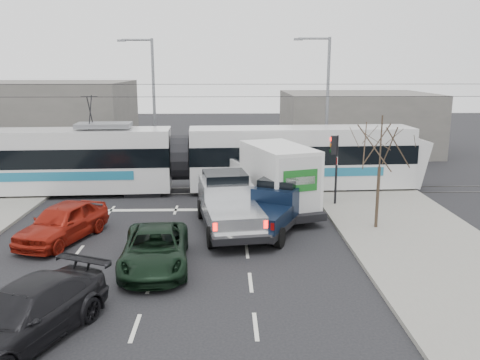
{
  "coord_description": "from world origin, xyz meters",
  "views": [
    {
      "loc": [
        0.89,
        -19.09,
        7.21
      ],
      "look_at": [
        1.56,
        4.92,
        1.8
      ],
      "focal_mm": 38.0,
      "sensor_mm": 36.0,
      "label": 1
    }
  ],
  "objects_px": {
    "street_lamp_far": "(151,97)",
    "navy_pickup": "(275,206)",
    "traffic_signal": "(334,155)",
    "dark_car": "(24,315)",
    "box_truck": "(274,179)",
    "green_car": "(155,249)",
    "bare_tree": "(381,147)",
    "red_car": "(63,222)",
    "silver_pickup": "(228,202)",
    "tram": "(179,159)",
    "street_lamp_near": "(325,99)"
  },
  "relations": [
    {
      "from": "street_lamp_far",
      "to": "navy_pickup",
      "type": "xyz_separation_m",
      "value": [
        7.23,
        -13.39,
        -4.0
      ]
    },
    {
      "from": "box_truck",
      "to": "navy_pickup",
      "type": "distance_m",
      "value": 3.03
    },
    {
      "from": "street_lamp_far",
      "to": "silver_pickup",
      "type": "xyz_separation_m",
      "value": [
        5.14,
        -12.95,
        -3.92
      ]
    },
    {
      "from": "bare_tree",
      "to": "red_car",
      "type": "relative_size",
      "value": 1.05
    },
    {
      "from": "bare_tree",
      "to": "silver_pickup",
      "type": "xyz_separation_m",
      "value": [
        -6.65,
        0.55,
        -2.6
      ]
    },
    {
      "from": "street_lamp_far",
      "to": "dark_car",
      "type": "relative_size",
      "value": 1.69
    },
    {
      "from": "tram",
      "to": "silver_pickup",
      "type": "relative_size",
      "value": 3.97
    },
    {
      "from": "traffic_signal",
      "to": "green_car",
      "type": "relative_size",
      "value": 0.71
    },
    {
      "from": "traffic_signal",
      "to": "green_car",
      "type": "distance_m",
      "value": 11.66
    },
    {
      "from": "box_truck",
      "to": "dark_car",
      "type": "relative_size",
      "value": 1.37
    },
    {
      "from": "street_lamp_near",
      "to": "dark_car",
      "type": "distance_m",
      "value": 24.17
    },
    {
      "from": "tram",
      "to": "silver_pickup",
      "type": "height_order",
      "value": "tram"
    },
    {
      "from": "street_lamp_far",
      "to": "tram",
      "type": "bearing_deg",
      "value": -68.89
    },
    {
      "from": "street_lamp_far",
      "to": "silver_pickup",
      "type": "height_order",
      "value": "street_lamp_far"
    },
    {
      "from": "green_car",
      "to": "bare_tree",
      "type": "bearing_deg",
      "value": 19.72
    },
    {
      "from": "traffic_signal",
      "to": "navy_pickup",
      "type": "height_order",
      "value": "traffic_signal"
    },
    {
      "from": "traffic_signal",
      "to": "dark_car",
      "type": "height_order",
      "value": "traffic_signal"
    },
    {
      "from": "red_car",
      "to": "green_car",
      "type": "bearing_deg",
      "value": -16.5
    },
    {
      "from": "street_lamp_near",
      "to": "green_car",
      "type": "xyz_separation_m",
      "value": [
        -9.03,
        -15.56,
        -4.4
      ]
    },
    {
      "from": "tram",
      "to": "silver_pickup",
      "type": "distance_m",
      "value": 7.38
    },
    {
      "from": "bare_tree",
      "to": "street_lamp_near",
      "type": "relative_size",
      "value": 0.56
    },
    {
      "from": "green_car",
      "to": "red_car",
      "type": "distance_m",
      "value": 5.22
    },
    {
      "from": "bare_tree",
      "to": "silver_pickup",
      "type": "relative_size",
      "value": 0.73
    },
    {
      "from": "silver_pickup",
      "to": "box_truck",
      "type": "relative_size",
      "value": 0.94
    },
    {
      "from": "traffic_signal",
      "to": "dark_car",
      "type": "distance_m",
      "value": 17.22
    },
    {
      "from": "silver_pickup",
      "to": "green_car",
      "type": "bearing_deg",
      "value": -128.16
    },
    {
      "from": "bare_tree",
      "to": "traffic_signal",
      "type": "distance_m",
      "value": 4.28
    },
    {
      "from": "box_truck",
      "to": "traffic_signal",
      "type": "bearing_deg",
      "value": -1.69
    },
    {
      "from": "box_truck",
      "to": "street_lamp_near",
      "type": "bearing_deg",
      "value": 46.42
    },
    {
      "from": "silver_pickup",
      "to": "navy_pickup",
      "type": "distance_m",
      "value": 2.14
    },
    {
      "from": "street_lamp_near",
      "to": "green_car",
      "type": "bearing_deg",
      "value": -120.12
    },
    {
      "from": "street_lamp_far",
      "to": "green_car",
      "type": "distance_m",
      "value": 18.27
    },
    {
      "from": "tram",
      "to": "red_car",
      "type": "relative_size",
      "value": 5.72
    },
    {
      "from": "box_truck",
      "to": "navy_pickup",
      "type": "bearing_deg",
      "value": -112.36
    },
    {
      "from": "street_lamp_far",
      "to": "silver_pickup",
      "type": "bearing_deg",
      "value": -68.37
    },
    {
      "from": "street_lamp_far",
      "to": "box_truck",
      "type": "xyz_separation_m",
      "value": [
        7.45,
        -10.44,
        -3.4
      ]
    },
    {
      "from": "green_car",
      "to": "red_car",
      "type": "relative_size",
      "value": 1.07
    },
    {
      "from": "tram",
      "to": "box_truck",
      "type": "xyz_separation_m",
      "value": [
        5.08,
        -4.29,
        -0.26
      ]
    },
    {
      "from": "traffic_signal",
      "to": "street_lamp_far",
      "type": "relative_size",
      "value": 0.4
    },
    {
      "from": "box_truck",
      "to": "navy_pickup",
      "type": "xyz_separation_m",
      "value": [
        -0.23,
        -2.96,
        -0.6
      ]
    },
    {
      "from": "street_lamp_near",
      "to": "box_truck",
      "type": "height_order",
      "value": "street_lamp_near"
    },
    {
      "from": "navy_pickup",
      "to": "red_car",
      "type": "height_order",
      "value": "navy_pickup"
    },
    {
      "from": "box_truck",
      "to": "green_car",
      "type": "xyz_separation_m",
      "value": [
        -4.98,
        -7.12,
        -1.0
      ]
    },
    {
      "from": "traffic_signal",
      "to": "dark_car",
      "type": "relative_size",
      "value": 0.67
    },
    {
      "from": "navy_pickup",
      "to": "box_truck",
      "type": "bearing_deg",
      "value": 109.73
    },
    {
      "from": "tram",
      "to": "dark_car",
      "type": "relative_size",
      "value": 5.11
    },
    {
      "from": "silver_pickup",
      "to": "dark_car",
      "type": "distance_m",
      "value": 11.12
    },
    {
      "from": "street_lamp_far",
      "to": "tram",
      "type": "relative_size",
      "value": 0.33
    },
    {
      "from": "tram",
      "to": "navy_pickup",
      "type": "distance_m",
      "value": 8.76
    },
    {
      "from": "street_lamp_far",
      "to": "red_car",
      "type": "bearing_deg",
      "value": -97.03
    }
  ]
}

